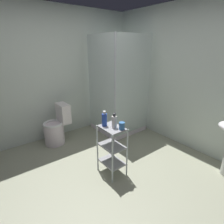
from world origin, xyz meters
The scene contains 9 objects.
ground_plane centered at (0.00, 0.00, -0.01)m, with size 4.20×4.20×0.02m, color #979A81.
wall_back centered at (0.01, 1.85, 1.25)m, with size 4.20×0.14×2.50m.
wall_left centered at (-1.85, 0.00, 1.25)m, with size 0.10×4.20×2.50m, color silver.
shower_stall centered at (-1.18, 1.18, 0.46)m, with size 0.92×0.92×2.00m.
toilet centered at (-1.48, -0.08, 0.31)m, with size 0.37×0.49×0.76m.
storage_cart centered at (-0.12, 0.22, 0.44)m, with size 0.38×0.28×0.74m.
shampoo_bottle_blue centered at (-0.23, 0.17, 0.83)m, with size 0.07×0.07×0.22m.
lotion_bottle_white centered at (-0.10, 0.24, 0.83)m, with size 0.07×0.07×0.20m.
rinse_cup centered at (0.01, 0.28, 0.79)m, with size 0.08×0.08×0.10m, color #3870B2.
Camera 1 is at (1.65, -1.15, 1.78)m, focal length 28.94 mm.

